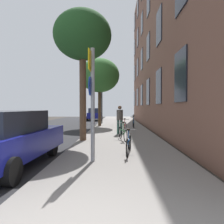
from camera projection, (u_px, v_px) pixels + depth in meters
name	position (u px, v px, depth m)	size (l,w,h in m)	color
ground_plane	(77.00, 128.00, 17.04)	(41.80, 41.80, 0.00)	#332D28
road_asphalt	(52.00, 128.00, 17.09)	(7.00, 38.00, 0.01)	#232326
sidewalk	(119.00, 127.00, 16.95)	(4.20, 38.00, 0.12)	gray
building_facade	(152.00, 33.00, 16.22)	(0.56, 27.00, 15.30)	brown
sign_post	(92.00, 95.00, 6.05)	(0.16, 0.60, 3.37)	gray
traffic_light	(101.00, 101.00, 20.44)	(0.43, 0.24, 3.34)	black
tree_near	(83.00, 37.00, 9.88)	(2.81, 2.81, 6.31)	brown
tree_far	(100.00, 76.00, 17.65)	(3.45, 3.45, 5.85)	#4C3823
bicycle_0	(129.00, 144.00, 6.93)	(0.42, 1.60, 0.91)	black
bicycle_1	(123.00, 133.00, 9.94)	(0.51, 1.61, 0.92)	black
bicycle_2	(125.00, 127.00, 12.93)	(0.43, 1.70, 0.93)	black
bicycle_3	(133.00, 123.00, 15.91)	(0.42, 1.64, 0.95)	black
bicycle_4	(134.00, 121.00, 18.90)	(0.42, 1.62, 0.95)	black
pedestrian_0	(120.00, 118.00, 12.26)	(0.52, 0.52, 1.72)	#33594C
car_0	(8.00, 138.00, 5.78)	(1.97, 4.49, 1.62)	navy
car_1	(95.00, 114.00, 27.05)	(1.93, 4.02, 1.62)	navy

